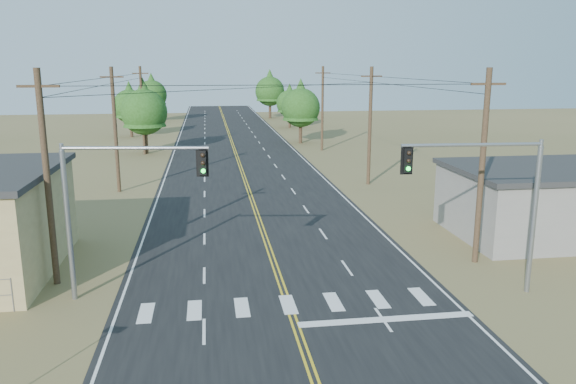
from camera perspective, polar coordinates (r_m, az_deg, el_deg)
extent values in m
cube|color=black|center=(45.53, -3.94, -0.07)|extent=(15.00, 200.00, 0.02)
cylinder|color=gray|center=(26.42, -26.21, -9.35)|extent=(0.06, 0.06, 1.50)
cylinder|color=#4C3826|center=(27.74, -23.25, 1.12)|extent=(0.30, 0.30, 10.00)
cube|color=#4C3826|center=(27.28, -24.04, 9.79)|extent=(1.80, 0.12, 0.12)
cylinder|color=#4C3826|center=(47.12, -17.14, 5.99)|extent=(0.30, 0.30, 10.00)
cube|color=#4C3826|center=(46.86, -17.48, 11.09)|extent=(1.80, 0.12, 0.12)
cylinder|color=#4C3826|center=(66.87, -14.58, 7.98)|extent=(0.30, 0.30, 10.00)
cube|color=#4C3826|center=(66.68, -14.78, 11.58)|extent=(1.80, 0.12, 0.12)
cylinder|color=#4C3826|center=(30.09, 19.10, 2.29)|extent=(0.30, 0.30, 10.00)
cube|color=#4C3826|center=(29.66, 19.69, 10.29)|extent=(1.80, 0.12, 0.12)
cylinder|color=#4C3826|center=(48.54, 8.32, 6.60)|extent=(0.30, 0.30, 10.00)
cube|color=#4C3826|center=(48.28, 8.48, 11.56)|extent=(1.80, 0.12, 0.12)
cylinder|color=#4C3826|center=(67.88, 3.52, 8.43)|extent=(0.30, 0.30, 10.00)
cube|color=#4C3826|center=(67.69, 3.56, 11.98)|extent=(1.80, 0.12, 0.12)
cylinder|color=gray|center=(25.92, -21.39, -3.31)|extent=(0.23, 0.23, 6.64)
cylinder|color=gray|center=(25.26, -22.00, 3.95)|extent=(0.17, 0.17, 0.57)
cylinder|color=gray|center=(24.29, -15.26, 4.34)|extent=(6.10, 0.98, 0.15)
cube|color=black|center=(23.83, -8.68, 2.99)|extent=(0.37, 0.33, 1.04)
sphere|color=black|center=(23.61, -8.66, 3.71)|extent=(0.19, 0.19, 0.19)
sphere|color=black|center=(23.66, -8.63, 2.92)|extent=(0.19, 0.19, 0.19)
sphere|color=#0CE533|center=(23.72, -8.60, 2.13)|extent=(0.19, 0.19, 0.19)
cylinder|color=gray|center=(27.21, 23.67, -2.71)|extent=(0.23, 0.23, 6.69)
cylinder|color=gray|center=(26.58, 24.31, 4.26)|extent=(0.17, 0.17, 0.57)
cylinder|color=gray|center=(25.20, 18.19, 4.57)|extent=(6.17, 0.49, 0.15)
cube|color=black|center=(24.33, 12.01, 3.18)|extent=(0.35, 0.30, 1.05)
sphere|color=black|center=(24.13, 12.21, 3.89)|extent=(0.19, 0.19, 0.19)
sphere|color=black|center=(24.18, 12.17, 3.11)|extent=(0.19, 0.19, 0.19)
sphere|color=#0CE533|center=(24.23, 12.13, 2.33)|extent=(0.19, 0.19, 0.19)
cylinder|color=#3F2D1E|center=(67.61, -14.26, 5.13)|extent=(0.50, 0.50, 3.16)
cone|color=#204614|center=(67.19, -14.46, 8.84)|extent=(4.92, 4.92, 5.62)
sphere|color=#204614|center=(67.27, -14.41, 7.87)|extent=(5.27, 5.27, 5.27)
cylinder|color=#3F2D1E|center=(84.02, -15.63, 6.37)|extent=(0.41, 0.41, 2.87)
cone|color=#204614|center=(83.71, -15.80, 9.08)|extent=(4.46, 4.46, 5.10)
sphere|color=#204614|center=(83.77, -15.76, 8.38)|extent=(4.78, 4.78, 4.78)
cylinder|color=#3F2D1E|center=(106.11, -13.56, 7.81)|extent=(0.46, 0.46, 3.18)
cone|color=#204614|center=(105.85, -13.69, 10.19)|extent=(4.94, 4.94, 5.65)
sphere|color=#204614|center=(105.90, -13.65, 9.57)|extent=(5.29, 5.29, 5.29)
cylinder|color=#3F2D1E|center=(74.62, 1.28, 6.16)|extent=(0.45, 0.45, 3.05)
cone|color=#204614|center=(74.25, 1.30, 9.41)|extent=(4.75, 4.75, 5.43)
sphere|color=#204614|center=(74.32, 1.29, 8.56)|extent=(5.09, 5.09, 5.09)
cylinder|color=#3F2D1E|center=(93.24, 0.16, 7.35)|extent=(0.40, 0.40, 2.61)
cone|color=#204614|center=(92.97, 0.17, 9.58)|extent=(4.06, 4.06, 4.64)
sphere|color=#204614|center=(93.03, 0.16, 9.00)|extent=(4.35, 4.35, 4.35)
cylinder|color=#3F2D1E|center=(110.18, -1.84, 8.38)|extent=(0.50, 0.50, 3.38)
cone|color=#204614|center=(109.92, -1.86, 10.82)|extent=(5.26, 5.26, 6.01)
sphere|color=#204614|center=(109.97, -1.85, 10.19)|extent=(5.64, 5.64, 5.64)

